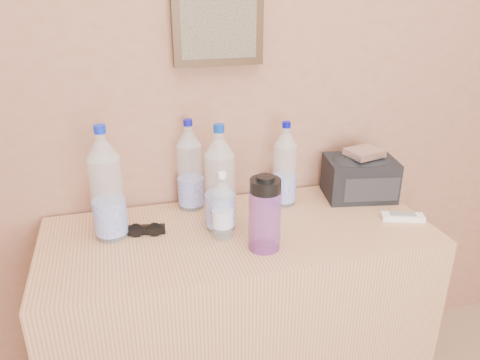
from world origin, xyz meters
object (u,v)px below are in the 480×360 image
object	(u,v)px
pet_small	(223,209)
ac_remote	(403,217)
pet_large_b	(190,170)
foil_packet	(364,153)
nalgene_bottle	(265,214)
pet_large_a	(107,190)
pet_large_c	(285,168)
sunglasses	(146,230)
dresser	(239,326)
toiletry_bag	(360,175)
pet_large_d	(220,184)

from	to	relation	value
pet_small	ac_remote	distance (m)	0.62
pet_large_b	foil_packet	size ratio (longest dim) A/B	2.73
ac_remote	nalgene_bottle	bearing A→B (deg)	-155.02
pet_large_a	ac_remote	xyz separation A→B (m)	(0.95, -0.15, -0.15)
pet_large_a	pet_large_c	xyz separation A→B (m)	(0.61, 0.08, -0.03)
pet_large_c	pet_small	world-z (taller)	pet_large_c
sunglasses	foil_packet	xyz separation A→B (m)	(0.79, 0.06, 0.17)
dresser	pet_large_c	bearing A→B (deg)	36.06
pet_large_c	pet_small	size ratio (longest dim) A/B	1.40
sunglasses	ac_remote	size ratio (longest dim) A/B	0.88
nalgene_bottle	foil_packet	world-z (taller)	nalgene_bottle
dresser	toiletry_bag	bearing A→B (deg)	14.90
pet_large_c	pet_large_d	world-z (taller)	pet_large_d
foil_packet	sunglasses	bearing A→B (deg)	-175.79
nalgene_bottle	pet_large_c	bearing A→B (deg)	59.09
sunglasses	toiletry_bag	xyz separation A→B (m)	(0.80, 0.08, 0.07)
pet_large_b	dresser	bearing A→B (deg)	-60.41
pet_large_d	sunglasses	world-z (taller)	pet_large_d
pet_large_c	nalgene_bottle	distance (m)	0.32
ac_remote	foil_packet	distance (m)	0.26
foil_packet	dresser	bearing A→B (deg)	-167.31
nalgene_bottle	sunglasses	distance (m)	0.40
pet_large_c	pet_small	xyz separation A→B (m)	(-0.27, -0.18, -0.04)
pet_large_b	pet_large_d	distance (m)	0.19
toiletry_bag	foil_packet	xyz separation A→B (m)	(-0.00, -0.02, 0.10)
toiletry_bag	pet_large_d	bearing A→B (deg)	-158.91
nalgene_bottle	ac_remote	xyz separation A→B (m)	(0.51, 0.05, -0.11)
pet_small	toiletry_bag	world-z (taller)	pet_small
nalgene_bottle	pet_large_d	bearing A→B (deg)	122.19
dresser	ac_remote	size ratio (longest dim) A/B	8.97
ac_remote	toiletry_bag	bearing A→B (deg)	124.04
toiletry_bag	sunglasses	bearing A→B (deg)	-163.66
pet_large_b	sunglasses	bearing A→B (deg)	-138.01
toiletry_bag	ac_remote	bearing A→B (deg)	-65.07
sunglasses	ac_remote	bearing A→B (deg)	0.92
pet_large_a	pet_large_d	size ratio (longest dim) A/B	1.04
pet_large_a	pet_large_d	bearing A→B (deg)	-6.55
dresser	pet_large_c	distance (m)	0.59
pet_large_c	nalgene_bottle	size ratio (longest dim) A/B	1.30
dresser	pet_small	size ratio (longest dim) A/B	5.75
nalgene_bottle	foil_packet	distance (m)	0.52
pet_large_c	toiletry_bag	size ratio (longest dim) A/B	1.23
pet_large_d	ac_remote	distance (m)	0.64
toiletry_bag	foil_packet	world-z (taller)	foil_packet
pet_large_d	sunglasses	xyz separation A→B (m)	(-0.24, 0.02, -0.14)
pet_large_c	nalgene_bottle	bearing A→B (deg)	-120.91
dresser	pet_large_a	size ratio (longest dim) A/B	3.44
sunglasses	foil_packet	world-z (taller)	foil_packet
pet_large_d	pet_small	world-z (taller)	pet_large_d
pet_small	foil_packet	bearing A→B (deg)	14.08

